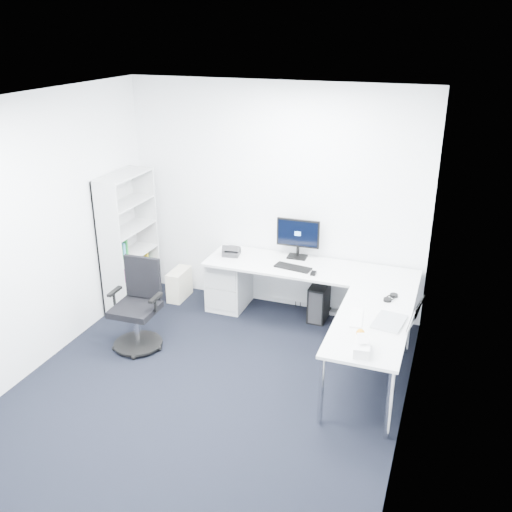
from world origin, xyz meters
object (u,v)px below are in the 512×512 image
(laptop, at_px, (390,310))
(task_chair, at_px, (135,307))
(l_desk, at_px, (301,308))
(bookshelf, at_px, (129,242))
(monitor, at_px, (298,238))

(laptop, bearing_deg, task_chair, -167.99)
(l_desk, distance_m, bookshelf, 2.23)
(task_chair, bearing_deg, laptop, 1.97)
(bookshelf, height_order, task_chair, bookshelf)
(l_desk, relative_size, monitor, 4.76)
(laptop, bearing_deg, bookshelf, 175.62)
(monitor, distance_m, laptop, 1.74)
(l_desk, relative_size, task_chair, 2.48)
(l_desk, bearing_deg, monitor, 110.91)
(l_desk, distance_m, task_chair, 1.80)
(bookshelf, xyz_separation_m, monitor, (1.96, 0.51, 0.12))
(l_desk, distance_m, monitor, 0.84)
(bookshelf, distance_m, laptop, 3.28)
(monitor, bearing_deg, task_chair, -136.68)
(bookshelf, relative_size, monitor, 3.28)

